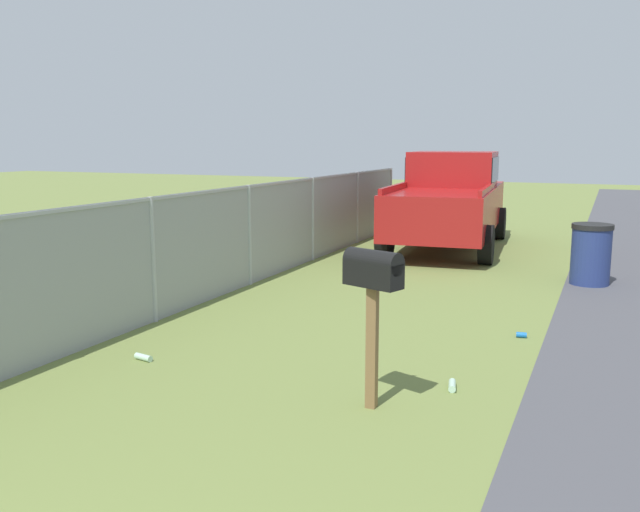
# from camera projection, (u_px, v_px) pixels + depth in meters

# --- Properties ---
(mailbox) EXTENTS (0.36, 0.56, 1.42)m
(mailbox) POSITION_uv_depth(u_px,v_px,m) (373.00, 282.00, 5.80)
(mailbox) COLOR brown
(mailbox) RESTS_ON ground
(pickup_truck) EXTENTS (5.53, 2.59, 2.09)m
(pickup_truck) POSITION_uv_depth(u_px,v_px,m) (450.00, 197.00, 14.88)
(pickup_truck) COLOR maroon
(pickup_truck) RESTS_ON ground
(trash_bin) EXTENTS (0.65, 0.65, 1.00)m
(trash_bin) POSITION_uv_depth(u_px,v_px,m) (591.00, 254.00, 11.04)
(trash_bin) COLOR navy
(trash_bin) RESTS_ON ground
(fence_section) EXTENTS (17.72, 0.07, 1.63)m
(fence_section) POSITION_uv_depth(u_px,v_px,m) (206.00, 242.00, 9.83)
(fence_section) COLOR #9EA3A8
(fence_section) RESTS_ON ground
(litter_bottle_far_scatter) EXTENTS (0.11, 0.23, 0.07)m
(litter_bottle_far_scatter) POSITION_uv_depth(u_px,v_px,m) (143.00, 357.00, 7.26)
(litter_bottle_far_scatter) COLOR #B2D8BF
(litter_bottle_far_scatter) RESTS_ON ground
(litter_bottle_midfield_b) EXTENTS (0.23, 0.11, 0.07)m
(litter_bottle_midfield_b) POSITION_uv_depth(u_px,v_px,m) (452.00, 385.00, 6.42)
(litter_bottle_midfield_b) COLOR #B2D8BF
(litter_bottle_midfield_b) RESTS_ON ground
(litter_can_near_hydrant) EXTENTS (0.08, 0.13, 0.07)m
(litter_can_near_hydrant) POSITION_uv_depth(u_px,v_px,m) (521.00, 335.00, 8.10)
(litter_can_near_hydrant) COLOR blue
(litter_can_near_hydrant) RESTS_ON ground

